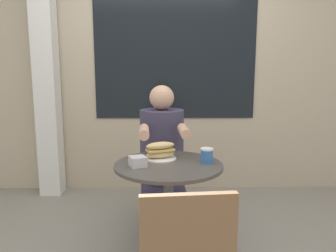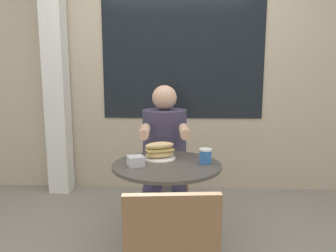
{
  "view_description": "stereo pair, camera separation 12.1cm",
  "coord_description": "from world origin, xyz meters",
  "px_view_note": "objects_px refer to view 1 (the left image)",
  "views": [
    {
      "loc": [
        -0.03,
        -1.91,
        1.29
      ],
      "look_at": [
        0.0,
        0.19,
        0.94
      ],
      "focal_mm": 35.0,
      "sensor_mm": 36.0,
      "label": 1
    },
    {
      "loc": [
        0.09,
        -1.91,
        1.29
      ],
      "look_at": [
        0.0,
        0.19,
        0.94
      ],
      "focal_mm": 35.0,
      "sensor_mm": 36.0,
      "label": 2
    }
  ],
  "objects_px": {
    "seated_diner": "(162,173)",
    "drink_cup": "(207,155)",
    "cafe_table": "(169,195)",
    "sandwich_on_plate": "(160,151)",
    "diner_chair": "(161,160)"
  },
  "relations": [
    {
      "from": "seated_diner",
      "to": "drink_cup",
      "type": "xyz_separation_m",
      "value": [
        0.27,
        -0.49,
        0.27
      ]
    },
    {
      "from": "diner_chair",
      "to": "sandwich_on_plate",
      "type": "bearing_deg",
      "value": 86.65
    },
    {
      "from": "cafe_table",
      "to": "sandwich_on_plate",
      "type": "distance_m",
      "value": 0.28
    },
    {
      "from": "cafe_table",
      "to": "sandwich_on_plate",
      "type": "height_order",
      "value": "sandwich_on_plate"
    },
    {
      "from": "diner_chair",
      "to": "drink_cup",
      "type": "xyz_separation_m",
      "value": [
        0.28,
        -0.83,
        0.26
      ]
    },
    {
      "from": "cafe_table",
      "to": "seated_diner",
      "type": "xyz_separation_m",
      "value": [
        -0.04,
        0.51,
        -0.02
      ]
    },
    {
      "from": "cafe_table",
      "to": "drink_cup",
      "type": "xyz_separation_m",
      "value": [
        0.24,
        0.02,
        0.25
      ]
    },
    {
      "from": "sandwich_on_plate",
      "to": "drink_cup",
      "type": "distance_m",
      "value": 0.3
    },
    {
      "from": "seated_diner",
      "to": "sandwich_on_plate",
      "type": "bearing_deg",
      "value": 85.45
    },
    {
      "from": "seated_diner",
      "to": "drink_cup",
      "type": "bearing_deg",
      "value": 116.3
    },
    {
      "from": "drink_cup",
      "to": "seated_diner",
      "type": "bearing_deg",
      "value": 119.37
    },
    {
      "from": "cafe_table",
      "to": "drink_cup",
      "type": "relative_size",
      "value": 8.21
    },
    {
      "from": "cafe_table",
      "to": "diner_chair",
      "type": "xyz_separation_m",
      "value": [
        -0.05,
        0.86,
        -0.01
      ]
    },
    {
      "from": "drink_cup",
      "to": "cafe_table",
      "type": "bearing_deg",
      "value": -173.99
    },
    {
      "from": "sandwich_on_plate",
      "to": "drink_cup",
      "type": "height_order",
      "value": "sandwich_on_plate"
    }
  ]
}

